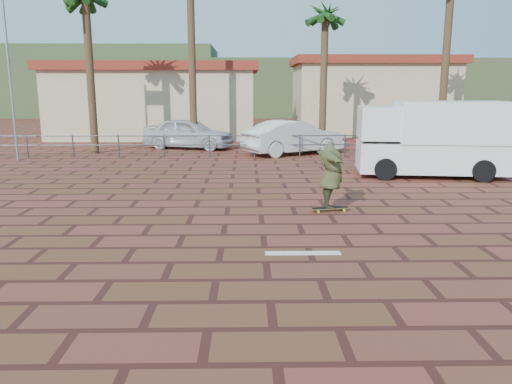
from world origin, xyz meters
The scene contains 16 objects.
ground centered at (0.00, 0.00, 0.00)m, with size 120.00×120.00×0.00m, color maroon.
paint_stripe centered at (0.70, -1.20, 0.00)m, with size 1.40×0.22×0.01m, color white.
guardrail centered at (0.00, 12.00, 0.68)m, with size 24.06×0.06×1.00m.
flagpole centered at (-9.87, 11.00, 4.64)m, with size 1.30×0.10×8.00m.
palm_far_left centered at (-7.50, 13.50, 6.83)m, with size 2.40×2.40×8.25m.
palm_center centered at (3.50, 15.50, 6.36)m, with size 2.40×2.40×7.75m.
building_west centered at (-6.00, 22.00, 2.28)m, with size 12.60×7.60×4.50m.
building_east centered at (8.00, 24.00, 2.54)m, with size 10.60×6.60×5.00m.
hill_front centered at (0.00, 50.00, 3.00)m, with size 70.00×18.00×6.00m, color #384C28.
hill_back centered at (-22.00, 56.00, 4.00)m, with size 35.00×14.00×8.00m, color #384C28.
longboard centered at (1.72, 2.00, 0.08)m, with size 1.00×0.40×0.10m.
skateboarder centered at (1.72, 2.00, 0.92)m, with size 2.02×0.55×1.65m, color #414525.
campervan centered at (6.06, 7.01, 1.35)m, with size 5.18×2.71×2.57m.
car_silver centered at (-3.30, 15.30, 0.78)m, with size 1.84×4.56×1.56m, color silver.
car_white centered at (1.80, 13.00, 0.78)m, with size 1.65×4.74×1.56m, color silver.
street_sign centered at (8.05, 10.00, 1.47)m, with size 0.41×0.20×2.11m.
Camera 1 is at (-0.32, -10.00, 3.00)m, focal length 35.00 mm.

